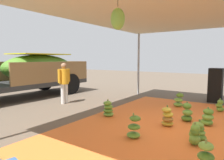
% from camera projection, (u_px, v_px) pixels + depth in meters
% --- Properties ---
extents(ground_plane, '(40.00, 40.00, 0.00)m').
position_uv_depth(ground_plane, '(93.00, 111.00, 6.70)').
color(ground_plane, brown).
extents(tarp_orange, '(6.75, 5.42, 0.01)m').
position_uv_depth(tarp_orange, '(187.00, 129.00, 5.01)').
color(tarp_orange, orange).
rests_on(tarp_orange, ground).
extents(tent_canopy, '(8.00, 7.00, 3.00)m').
position_uv_depth(tent_canopy, '(196.00, 7.00, 4.65)').
color(tent_canopy, '#9EA0A5').
rests_on(tent_canopy, ground).
extents(banana_bunch_0, '(0.35, 0.35, 0.55)m').
position_uv_depth(banana_bunch_0, '(134.00, 128.00, 4.43)').
color(banana_bunch_0, '#60932D').
rests_on(banana_bunch_0, tarp_orange).
extents(banana_bunch_1, '(0.33, 0.30, 0.46)m').
position_uv_depth(banana_bunch_1, '(195.00, 135.00, 4.05)').
color(banana_bunch_1, '#60932D').
rests_on(banana_bunch_1, tarp_orange).
extents(banana_bunch_3, '(0.41, 0.41, 0.52)m').
position_uv_depth(banana_bunch_3, '(108.00, 109.00, 6.07)').
color(banana_bunch_3, '#6B9E38').
rests_on(banana_bunch_3, tarp_orange).
extents(banana_bunch_4, '(0.38, 0.36, 0.54)m').
position_uv_depth(banana_bunch_4, '(167.00, 117.00, 5.19)').
color(banana_bunch_4, gold).
rests_on(banana_bunch_4, tarp_orange).
extents(banana_bunch_7, '(0.39, 0.39, 0.47)m').
position_uv_depth(banana_bunch_7, '(207.00, 118.00, 5.26)').
color(banana_bunch_7, '#60932D').
rests_on(banana_bunch_7, tarp_orange).
extents(banana_bunch_8, '(0.30, 0.32, 0.44)m').
position_uv_depth(banana_bunch_8, '(220.00, 106.00, 6.63)').
color(banana_bunch_8, '#60932D').
rests_on(banana_bunch_8, tarp_orange).
extents(banana_bunch_10, '(0.46, 0.46, 0.54)m').
position_uv_depth(banana_bunch_10, '(179.00, 100.00, 7.29)').
color(banana_bunch_10, '#6B9E38').
rests_on(banana_bunch_10, tarp_orange).
extents(banana_bunch_12, '(0.37, 0.32, 0.50)m').
position_uv_depth(banana_bunch_12, '(205.00, 158.00, 3.13)').
color(banana_bunch_12, '#518428').
rests_on(banana_bunch_12, tarp_orange).
extents(banana_bunch_13, '(0.41, 0.40, 0.55)m').
position_uv_depth(banana_bunch_13, '(187.00, 113.00, 5.58)').
color(banana_bunch_13, '#518428').
rests_on(banana_bunch_13, tarp_orange).
extents(banana_bunch_14, '(0.41, 0.40, 0.44)m').
position_uv_depth(banana_bunch_14, '(199.00, 131.00, 4.34)').
color(banana_bunch_14, '#477523').
rests_on(banana_bunch_14, tarp_orange).
extents(cargo_truck_main, '(6.69, 2.44, 2.40)m').
position_uv_depth(cargo_truck_main, '(10.00, 70.00, 8.55)').
color(cargo_truck_main, '#2D2D2D').
rests_on(cargo_truck_main, ground).
extents(worker_0, '(0.58, 0.35, 1.57)m').
position_uv_depth(worker_0, '(64.00, 80.00, 7.80)').
color(worker_0, silver).
rests_on(worker_0, ground).
extents(speaker_stack, '(0.60, 0.52, 1.36)m').
position_uv_depth(speaker_stack, '(216.00, 85.00, 8.10)').
color(speaker_stack, black).
rests_on(speaker_stack, ground).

